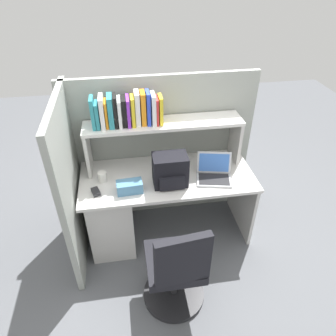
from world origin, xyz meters
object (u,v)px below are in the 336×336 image
object	(u,v)px
laptop	(214,173)
paper_cup	(103,177)
computer_mouse	(96,192)
tissue_box	(130,187)
office_chair	(176,272)
backpack	(170,171)

from	to	relation	value
laptop	paper_cup	distance (m)	1.01
paper_cup	computer_mouse	bearing A→B (deg)	-109.87
tissue_box	office_chair	size ratio (longest dim) A/B	0.24
laptop	tissue_box	distance (m)	0.77
computer_mouse	paper_cup	size ratio (longest dim) A/B	1.10
laptop	tissue_box	size ratio (longest dim) A/B	1.63
backpack	tissue_box	xyz separation A→B (m)	(-0.36, -0.06, -0.09)
laptop	paper_cup	world-z (taller)	laptop
computer_mouse	laptop	bearing A→B (deg)	-15.07
laptop	paper_cup	xyz separation A→B (m)	(-1.00, 0.11, -0.00)
tissue_box	office_chair	world-z (taller)	office_chair
laptop	office_chair	bearing A→B (deg)	-123.57
laptop	computer_mouse	bearing A→B (deg)	-176.93
tissue_box	office_chair	distance (m)	0.80
computer_mouse	paper_cup	distance (m)	0.18
computer_mouse	paper_cup	world-z (taller)	paper_cup
computer_mouse	office_chair	xyz separation A→B (m)	(0.59, -0.65, -0.35)
laptop	backpack	size ratio (longest dim) A/B	1.19
laptop	computer_mouse	world-z (taller)	laptop
backpack	paper_cup	world-z (taller)	backpack
laptop	tissue_box	world-z (taller)	laptop
laptop	computer_mouse	distance (m)	1.06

